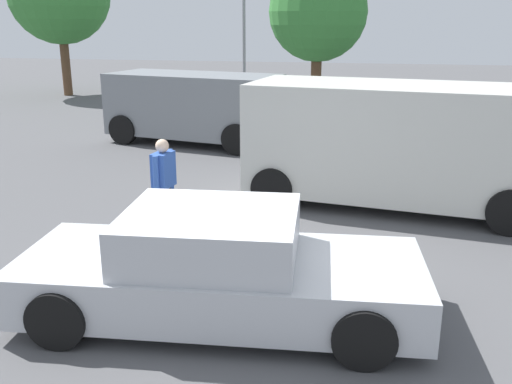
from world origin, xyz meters
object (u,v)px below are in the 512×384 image
at_px(sedan_foreground, 218,269).
at_px(suv_dark, 194,105).
at_px(van_white, 394,141).
at_px(pedestrian, 164,179).

relative_size(sedan_foreground, suv_dark, 0.95).
bearing_deg(van_white, sedan_foreground, -105.53).
xyz_separation_m(suv_dark, pedestrian, (1.66, -6.80, -0.13)).
height_order(sedan_foreground, suv_dark, suv_dark).
bearing_deg(van_white, suv_dark, 146.63).
height_order(van_white, pedestrian, van_white).
xyz_separation_m(sedan_foreground, van_white, (2.01, 4.66, 0.60)).
distance_m(van_white, suv_dark, 6.92).
xyz_separation_m(van_white, suv_dark, (-5.20, 4.56, -0.15)).
bearing_deg(sedan_foreground, van_white, 61.72).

